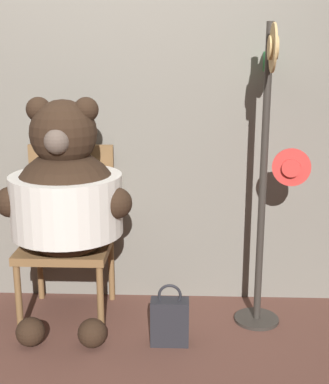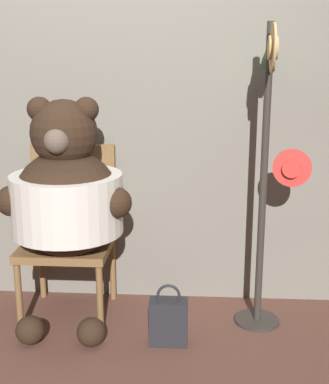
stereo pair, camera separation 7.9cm
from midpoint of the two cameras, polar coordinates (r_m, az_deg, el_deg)
name	(u,v)px [view 1 (the left image)]	position (r m, az deg, el deg)	size (l,w,h in m)	color
ground_plane	(112,351)	(3.19, -6.39, -16.52)	(14.00, 14.00, 0.00)	brown
wall_back	(123,114)	(3.53, -5.10, 8.31)	(8.00, 0.10, 2.52)	slate
chair	(69,227)	(3.48, -10.80, -3.67)	(0.55, 0.54, 1.07)	brown
teddy_bear	(66,197)	(3.23, -11.13, -0.55)	(0.80, 0.71, 1.40)	black
hat_display_rack	(268,164)	(3.19, 10.30, 2.93)	(0.40, 0.59, 1.81)	#332D28
handbag_on_ground	(170,321)	(3.18, -0.17, -13.58)	(0.22, 0.11, 0.37)	#232328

